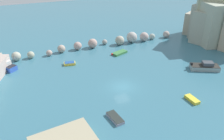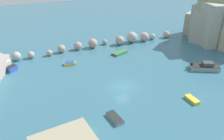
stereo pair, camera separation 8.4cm
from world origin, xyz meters
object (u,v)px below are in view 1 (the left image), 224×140
moored_boat_3 (120,53)px  moored_boat_0 (115,118)px  moored_boat_1 (5,66)px  moored_boat_2 (205,67)px  channel_buoy (112,54)px  moored_boat_5 (192,99)px  moored_boat_4 (70,63)px

moored_boat_3 → moored_boat_0: bearing=-136.9°
moored_boat_1 → moored_boat_2: moored_boat_1 is taller
channel_buoy → moored_boat_5: 21.44m
moored_boat_2 → moored_boat_1: bearing=-175.9°
moored_boat_2 → moored_boat_5: (-9.41, -7.57, -0.35)m
moored_boat_1 → moored_boat_3: (23.98, -1.92, -0.45)m
moored_boat_0 → moored_boat_5: size_ratio=1.27×
channel_buoy → moored_boat_0: channel_buoy is taller
moored_boat_5 → moored_boat_3: bearing=6.1°
moored_boat_3 → moored_boat_5: bearing=-103.3°
channel_buoy → moored_boat_1: bearing=174.7°
moored_boat_0 → moored_boat_5: moored_boat_5 is taller
moored_boat_0 → moored_boat_2: 23.31m
moored_boat_0 → moored_boat_4: size_ratio=1.28×
moored_boat_0 → moored_boat_5: 12.82m
moored_boat_0 → moored_boat_1: 26.44m
moored_boat_2 → moored_boat_3: moored_boat_2 is taller
channel_buoy → moored_boat_5: channel_buoy is taller
moored_boat_3 → channel_buoy: bearing=162.8°
moored_boat_0 → moored_boat_4: (-1.82, 19.37, 0.02)m
channel_buoy → moored_boat_0: bearing=-111.6°
moored_boat_0 → moored_boat_4: moored_boat_4 is taller
moored_boat_5 → moored_boat_2: bearing=-52.8°
moored_boat_1 → moored_boat_4: (12.19, -3.05, -0.43)m
channel_buoy → moored_boat_5: bearing=-77.3°
moored_boat_3 → moored_boat_5: size_ratio=1.54×
moored_boat_3 → moored_boat_4: bearing=164.5°
channel_buoy → moored_boat_2: bearing=-43.3°
channel_buoy → moored_boat_2: 19.44m
moored_boat_2 → moored_boat_4: (-24.04, 12.33, -0.33)m
channel_buoy → moored_boat_1: moored_boat_1 is taller
moored_boat_0 → moored_boat_3: (9.97, 20.50, 0.00)m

